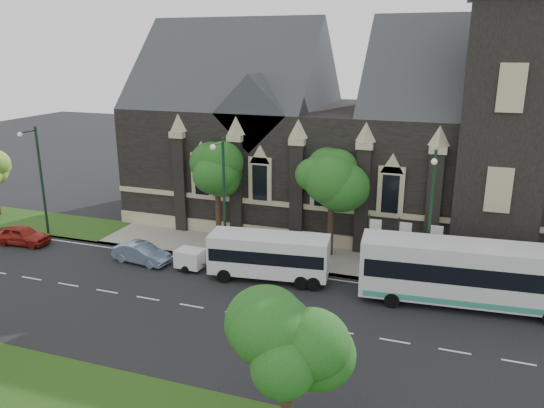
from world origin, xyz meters
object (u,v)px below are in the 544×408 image
at_px(tour_coach, 476,274).
at_px(tree_park_east, 293,345).
at_px(car_far_red, 22,235).
at_px(banner_flag_center, 402,241).
at_px(street_lamp_near, 430,213).
at_px(shuttle_bus, 269,254).
at_px(banner_flag_right, 433,244).
at_px(sedan, 142,253).
at_px(tree_walk_right, 336,180).
at_px(street_lamp_far, 39,175).
at_px(tree_walk_left, 221,171).
at_px(street_lamp_mid, 223,193).
at_px(banner_flag_left, 372,237).
at_px(box_trailer, 190,258).

bearing_deg(tour_coach, tree_park_east, -118.97).
height_order(tree_park_east, car_far_red, tree_park_east).
relative_size(tree_park_east, banner_flag_center, 1.57).
relative_size(street_lamp_near, shuttle_bus, 1.10).
distance_m(banner_flag_right, shuttle_bus, 10.87).
xyz_separation_m(banner_flag_center, tour_coach, (4.61, -3.47, -0.27)).
distance_m(tree_park_east, banner_flag_center, 18.58).
xyz_separation_m(street_lamp_near, sedan, (-19.49, -2.27, -4.40)).
relative_size(sedan, car_far_red, 0.97).
height_order(tree_walk_right, car_far_red, tree_walk_right).
distance_m(street_lamp_far, tour_coach, 33.07).
bearing_deg(tree_walk_left, shuttle_bus, -42.66).
xyz_separation_m(street_lamp_far, shuttle_bus, (20.09, -1.82, -3.36)).
bearing_deg(tree_walk_left, street_lamp_mid, -63.53).
distance_m(tree_walk_left, banner_flag_left, 12.66).
bearing_deg(street_lamp_mid, shuttle_bus, -23.96).
xyz_separation_m(banner_flag_right, car_far_red, (-30.71, -4.05, -1.62)).
bearing_deg(tree_walk_left, street_lamp_near, -12.87).
xyz_separation_m(tree_park_east, sedan, (-15.66, 14.15, -3.90)).
xyz_separation_m(shuttle_bus, sedan, (-9.58, -0.45, -1.04)).
height_order(street_lamp_far, banner_flag_right, street_lamp_far).
relative_size(banner_flag_right, sedan, 0.92).
distance_m(street_lamp_mid, shuttle_bus, 5.59).
xyz_separation_m(tree_park_east, street_lamp_near, (3.82, 16.42, 0.49)).
relative_size(street_lamp_near, tour_coach, 0.67).
xyz_separation_m(tree_walk_right, banner_flag_center, (5.08, -1.71, -3.43)).
xyz_separation_m(tour_coach, box_trailer, (-18.49, -0.66, -1.28)).
bearing_deg(tree_walk_right, tree_walk_left, -179.94).
bearing_deg(tree_park_east, car_far_red, 151.78).
bearing_deg(shuttle_bus, sedan, 175.61).
bearing_deg(sedan, car_far_red, 96.31).
distance_m(tree_walk_left, banner_flag_right, 16.52).
height_order(street_lamp_far, banner_flag_center, street_lamp_far).
bearing_deg(car_far_red, tree_walk_left, -73.19).
bearing_deg(tour_coach, street_lamp_far, 172.65).
bearing_deg(box_trailer, street_lamp_mid, 57.49).
bearing_deg(tree_walk_left, banner_flag_center, -6.89).
xyz_separation_m(tree_park_east, tour_coach, (6.72, 14.86, -2.51)).
bearing_deg(street_lamp_near, tree_walk_left, 167.13).
bearing_deg(tree_park_east, street_lamp_far, 147.90).
distance_m(street_lamp_far, sedan, 11.62).
xyz_separation_m(street_lamp_near, banner_flag_right, (0.29, 1.91, -2.73)).
relative_size(tree_walk_left, street_lamp_far, 0.85).
distance_m(tree_park_east, shuttle_bus, 16.07).
height_order(street_lamp_near, car_far_red, street_lamp_near).
xyz_separation_m(banner_flag_right, sedan, (-19.77, -4.18, -1.67)).
xyz_separation_m(banner_flag_right, box_trailer, (-15.88, -4.13, -1.56)).
height_order(banner_flag_right, box_trailer, banner_flag_right).
relative_size(tour_coach, shuttle_bus, 1.66).
xyz_separation_m(banner_flag_center, sedan, (-17.77, -4.18, -1.67)).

